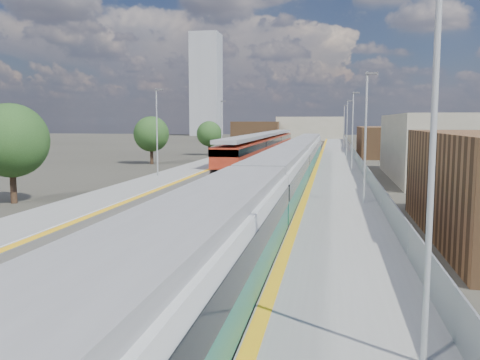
# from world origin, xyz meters

# --- Properties ---
(ground) EXTENTS (320.00, 320.00, 0.00)m
(ground) POSITION_xyz_m (0.00, 50.00, 0.00)
(ground) COLOR #47443A
(ground) RESTS_ON ground
(ballast_bed) EXTENTS (10.50, 155.00, 0.06)m
(ballast_bed) POSITION_xyz_m (-2.25, 52.50, 0.03)
(ballast_bed) COLOR #565451
(ballast_bed) RESTS_ON ground
(tracks) EXTENTS (8.96, 160.00, 0.17)m
(tracks) POSITION_xyz_m (-1.65, 54.18, 0.11)
(tracks) COLOR #4C3323
(tracks) RESTS_ON ground
(platform_right) EXTENTS (4.70, 155.00, 8.52)m
(platform_right) POSITION_xyz_m (5.28, 52.49, 0.54)
(platform_right) COLOR slate
(platform_right) RESTS_ON ground
(platform_left) EXTENTS (4.30, 155.00, 8.52)m
(platform_left) POSITION_xyz_m (-9.05, 52.49, 0.52)
(platform_left) COLOR slate
(platform_left) RESTS_ON ground
(buildings) EXTENTS (72.00, 185.50, 40.00)m
(buildings) POSITION_xyz_m (-18.12, 138.60, 10.70)
(buildings) COLOR brown
(buildings) RESTS_ON ground
(green_train) EXTENTS (2.85, 79.22, 3.13)m
(green_train) POSITION_xyz_m (1.50, 33.74, 2.21)
(green_train) COLOR black
(green_train) RESTS_ON ground
(red_train) EXTENTS (2.99, 60.65, 3.78)m
(red_train) POSITION_xyz_m (-5.50, 69.74, 2.23)
(red_train) COLOR black
(red_train) RESTS_ON ground
(tree_a) EXTENTS (5.15, 5.15, 6.99)m
(tree_a) POSITION_xyz_m (-17.20, 23.84, 4.40)
(tree_a) COLOR #382619
(tree_a) RESTS_ON ground
(tree_b) EXTENTS (4.71, 4.71, 6.38)m
(tree_b) POSITION_xyz_m (-19.08, 56.68, 4.01)
(tree_b) COLOR #382619
(tree_b) RESTS_ON ground
(tree_c) EXTENTS (4.24, 4.24, 5.74)m
(tree_c) POSITION_xyz_m (-15.74, 75.39, 3.61)
(tree_c) COLOR #382619
(tree_c) RESTS_ON ground
(tree_d) EXTENTS (4.38, 4.38, 5.94)m
(tree_d) POSITION_xyz_m (20.25, 58.17, 3.73)
(tree_d) COLOR #382619
(tree_d) RESTS_ON ground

